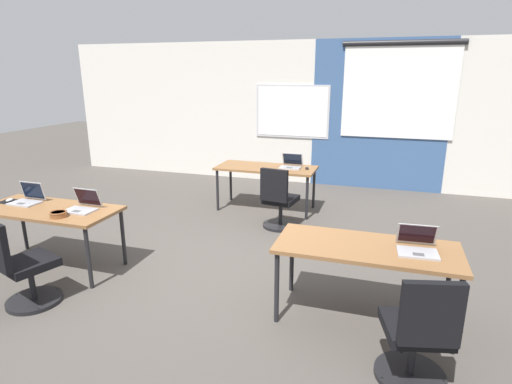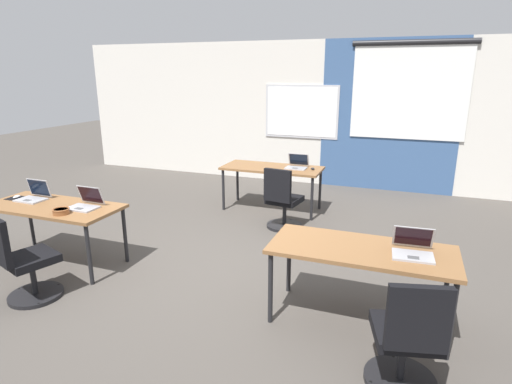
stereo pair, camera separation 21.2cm
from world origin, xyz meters
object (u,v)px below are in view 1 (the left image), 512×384
(desk_far_center, at_px, (266,170))
(mouse_near_left_end, at_px, (9,200))
(mouse_far_right, at_px, (307,168))
(laptop_near_right_end, at_px, (417,246))
(desk_near_left, at_px, (49,213))
(laptop_far_right, at_px, (291,165))
(chair_near_left_inner, at_px, (22,270))
(chair_near_right_end, at_px, (418,339))
(laptop_near_left_inner, at_px, (83,206))
(laptop_near_left_end, at_px, (27,199))
(snack_bowl, at_px, (58,214))
(chair_far_right, at_px, (279,203))
(desk_near_right, at_px, (366,252))

(desk_far_center, xyz_separation_m, mouse_near_left_end, (-2.37, -2.74, 0.08))
(mouse_far_right, bearing_deg, laptop_near_right_end, -61.99)
(desk_near_left, distance_m, laptop_far_right, 3.59)
(chair_near_left_inner, height_order, chair_near_right_end, same)
(laptop_near_left_inner, distance_m, laptop_near_left_end, 0.80)
(laptop_near_right_end, distance_m, snack_bowl, 3.58)
(laptop_far_right, height_order, chair_near_left_inner, laptop_far_right)
(chair_near_left_inner, distance_m, mouse_near_left_end, 1.34)
(laptop_near_left_inner, bearing_deg, mouse_far_right, 55.18)
(laptop_near_left_end, height_order, snack_bowl, laptop_near_left_end)
(desk_near_left, distance_m, laptop_near_left_end, 0.41)
(desk_far_center, relative_size, laptop_near_left_inner, 4.78)
(mouse_far_right, height_order, laptop_near_right_end, laptop_near_right_end)
(desk_far_center, distance_m, chair_near_left_inner, 3.85)
(desk_near_left, distance_m, laptop_near_right_end, 3.92)
(desk_near_left, bearing_deg, chair_near_right_end, -11.10)
(chair_near_right_end, bearing_deg, desk_far_center, -72.74)
(chair_far_right, height_order, mouse_near_left_end, chair_far_right)
(laptop_far_right, bearing_deg, snack_bowl, -120.17)
(laptop_far_right, bearing_deg, desk_near_left, -126.49)
(mouse_far_right, relative_size, chair_near_left_inner, 0.12)
(desk_far_center, distance_m, laptop_near_right_end, 3.53)
(desk_far_center, relative_size, snack_bowl, 9.01)
(chair_near_left_inner, bearing_deg, laptop_near_left_inner, -74.93)
(laptop_near_right_end, relative_size, snack_bowl, 1.97)
(desk_near_right, bearing_deg, desk_far_center, 122.01)
(desk_near_right, height_order, laptop_far_right, laptop_far_right)
(laptop_far_right, relative_size, laptop_near_left_inner, 0.99)
(mouse_far_right, bearing_deg, laptop_near_left_end, -135.56)
(desk_near_right, distance_m, mouse_near_left_end, 4.12)
(mouse_far_right, xyz_separation_m, snack_bowl, (-2.08, -3.04, 0.02))
(mouse_far_right, bearing_deg, desk_far_center, -176.92)
(chair_far_right, relative_size, chair_near_left_inner, 1.00)
(laptop_far_right, distance_m, chair_far_right, 0.95)
(desk_near_right, relative_size, chair_near_right_end, 1.74)
(chair_near_left_inner, relative_size, mouse_near_left_end, 8.68)
(laptop_far_right, distance_m, mouse_far_right, 0.27)
(chair_near_left_inner, distance_m, snack_bowl, 0.68)
(chair_near_left_inner, xyz_separation_m, laptop_near_right_end, (3.55, 0.79, 0.39))
(mouse_far_right, xyz_separation_m, laptop_near_left_end, (-2.79, -2.74, 0.03))
(mouse_far_right, height_order, chair_far_right, chair_far_right)
(mouse_far_right, distance_m, laptop_near_right_end, 3.20)
(chair_far_right, xyz_separation_m, laptop_near_left_inner, (-1.75, -1.94, 0.39))
(desk_far_center, height_order, snack_bowl, snack_bowl)
(laptop_near_left_inner, bearing_deg, mouse_near_left_end, -178.60)
(desk_far_center, xyz_separation_m, chair_near_left_inner, (-1.39, -3.58, -0.28))
(mouse_far_right, bearing_deg, desk_near_left, -130.39)
(laptop_near_left_end, xyz_separation_m, snack_bowl, (0.72, -0.30, -0.01))
(desk_near_left, xyz_separation_m, chair_near_left_inner, (0.36, -0.78, -0.28))
(chair_near_left_inner, height_order, laptop_near_left_end, laptop_near_left_end)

